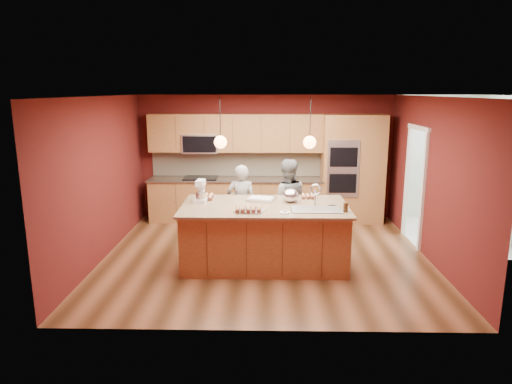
{
  "coord_description": "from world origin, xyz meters",
  "views": [
    {
      "loc": [
        -0.01,
        -7.43,
        2.8
      ],
      "look_at": [
        -0.16,
        -0.1,
        1.15
      ],
      "focal_mm": 32.0,
      "sensor_mm": 36.0,
      "label": 1
    }
  ],
  "objects_px": {
    "person_right": "(287,202)",
    "stand_mixer": "(201,192)",
    "person_left": "(241,204)",
    "island": "(266,234)",
    "mixing_bowl": "(291,196)"
  },
  "relations": [
    {
      "from": "person_right",
      "to": "stand_mixer",
      "type": "relative_size",
      "value": 4.3
    },
    {
      "from": "island",
      "to": "mixing_bowl",
      "type": "distance_m",
      "value": 0.75
    },
    {
      "from": "person_right",
      "to": "stand_mixer",
      "type": "height_order",
      "value": "person_right"
    },
    {
      "from": "person_right",
      "to": "mixing_bowl",
      "type": "height_order",
      "value": "person_right"
    },
    {
      "from": "person_left",
      "to": "person_right",
      "type": "bearing_deg",
      "value": -179.95
    },
    {
      "from": "mixing_bowl",
      "to": "person_left",
      "type": "bearing_deg",
      "value": 137.58
    },
    {
      "from": "person_left",
      "to": "stand_mixer",
      "type": "xyz_separation_m",
      "value": [
        -0.63,
        -0.79,
        0.4
      ]
    },
    {
      "from": "island",
      "to": "person_left",
      "type": "bearing_deg",
      "value": 114.02
    },
    {
      "from": "person_left",
      "to": "mixing_bowl",
      "type": "xyz_separation_m",
      "value": [
        0.86,
        -0.78,
        0.35
      ]
    },
    {
      "from": "stand_mixer",
      "to": "mixing_bowl",
      "type": "distance_m",
      "value": 1.49
    },
    {
      "from": "person_left",
      "to": "stand_mixer",
      "type": "relative_size",
      "value": 4.02
    },
    {
      "from": "person_right",
      "to": "mixing_bowl",
      "type": "bearing_deg",
      "value": 91.24
    },
    {
      "from": "island",
      "to": "person_right",
      "type": "relative_size",
      "value": 1.69
    },
    {
      "from": "island",
      "to": "stand_mixer",
      "type": "xyz_separation_m",
      "value": [
        -1.08,
        0.21,
        0.64
      ]
    },
    {
      "from": "stand_mixer",
      "to": "mixing_bowl",
      "type": "height_order",
      "value": "stand_mixer"
    }
  ]
}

